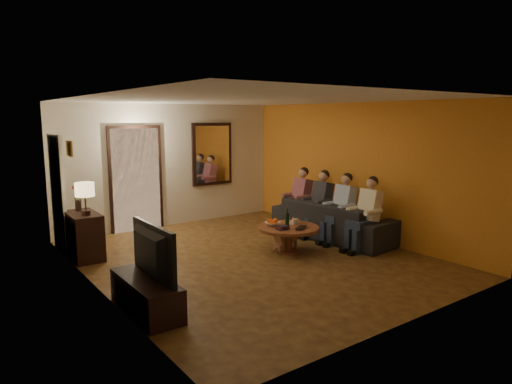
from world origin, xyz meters
TOP-DOWN VIEW (x-y plane):
  - floor at (0.00, 0.00)m, footprint 5.00×6.00m
  - ceiling at (0.00, 0.00)m, footprint 5.00×6.00m
  - back_wall at (0.00, 3.00)m, footprint 5.00×0.02m
  - front_wall at (0.00, -3.00)m, footprint 5.00×0.02m
  - left_wall at (-2.50, 0.00)m, footprint 0.02×6.00m
  - right_wall at (2.50, 0.00)m, footprint 0.02×6.00m
  - orange_accent at (2.49, 0.00)m, footprint 0.01×6.00m
  - kitchen_doorway at (-0.80, 2.98)m, footprint 1.00×0.06m
  - door_trim at (-0.80, 2.97)m, footprint 1.12×0.04m
  - fridge_glimpse at (-0.55, 2.98)m, footprint 0.45×0.03m
  - mirror_frame at (1.00, 2.96)m, footprint 1.00×0.05m
  - mirror_glass at (1.00, 2.93)m, footprint 0.86×0.02m
  - white_door at (-2.46, 2.30)m, footprint 0.06×0.85m
  - framed_art at (-2.47, 1.30)m, footprint 0.03×0.28m
  - art_canvas at (-2.46, 1.30)m, footprint 0.01×0.22m
  - dresser at (-2.25, 1.64)m, footprint 0.45×0.86m
  - table_lamp at (-2.25, 1.42)m, footprint 0.30×0.30m
  - flower_vase at (-2.25, 1.86)m, footprint 0.14×0.14m
  - tv_stand at (-2.25, -0.97)m, footprint 0.45×1.25m
  - tv at (-2.25, -0.97)m, footprint 1.12×0.15m
  - sofa at (2.04, 0.13)m, footprint 2.57×1.18m
  - person_a at (1.94, -0.77)m, footprint 0.60×0.40m
  - person_b at (1.94, -0.17)m, footprint 0.60×0.40m
  - person_c at (1.94, 0.43)m, footprint 0.60×0.40m
  - person_d at (1.94, 1.03)m, footprint 0.60×0.40m
  - dog at (0.78, 0.04)m, footprint 0.58×0.28m
  - coffee_table at (0.73, -0.07)m, footprint 1.32×1.32m
  - bowl at (0.55, 0.15)m, footprint 0.26×0.26m
  - oranges at (0.55, 0.15)m, footprint 0.20×0.20m
  - wine_bottle at (0.78, 0.03)m, footprint 0.07×0.07m
  - wine_glass at (0.91, -0.02)m, footprint 0.06×0.06m
  - book_stack at (0.51, -0.17)m, footprint 0.20×0.15m
  - laptop at (0.83, -0.35)m, footprint 0.39×0.35m

SIDE VIEW (x-z plane):
  - floor at x=0.00m, z-range -0.01..0.01m
  - tv_stand at x=-2.25m, z-range 0.00..0.42m
  - coffee_table at x=0.73m, z-range 0.00..0.45m
  - dog at x=0.78m, z-range 0.00..0.56m
  - sofa at x=2.04m, z-range 0.00..0.73m
  - dresser at x=-2.25m, z-range 0.00..0.77m
  - laptop at x=0.83m, z-range 0.45..0.48m
  - bowl at x=0.55m, z-range 0.45..0.51m
  - book_stack at x=0.51m, z-range 0.45..0.52m
  - wine_glass at x=0.91m, z-range 0.45..0.55m
  - oranges at x=0.55m, z-range 0.51..0.59m
  - person_a at x=1.94m, z-range 0.00..1.20m
  - person_b at x=1.94m, z-range 0.00..1.20m
  - person_c at x=1.94m, z-range 0.00..1.20m
  - person_d at x=1.94m, z-range 0.00..1.20m
  - wine_bottle at x=0.78m, z-range 0.45..0.76m
  - tv at x=-2.25m, z-range 0.42..1.06m
  - fridge_glimpse at x=-0.55m, z-range 0.05..1.75m
  - flower_vase at x=-2.25m, z-range 0.77..1.21m
  - white_door at x=-2.46m, z-range 0.00..2.04m
  - table_lamp at x=-2.25m, z-range 0.77..1.31m
  - kitchen_doorway at x=-0.80m, z-range 0.00..2.10m
  - door_trim at x=-0.80m, z-range -0.06..2.16m
  - back_wall at x=0.00m, z-range 0.00..2.60m
  - front_wall at x=0.00m, z-range 0.00..2.60m
  - left_wall at x=-2.50m, z-range 0.00..2.60m
  - right_wall at x=2.50m, z-range 0.00..2.60m
  - orange_accent at x=2.49m, z-range 0.00..2.60m
  - mirror_frame at x=1.00m, z-range 0.80..2.20m
  - mirror_glass at x=1.00m, z-range 0.87..2.13m
  - framed_art at x=-2.47m, z-range 1.73..1.97m
  - art_canvas at x=-2.46m, z-range 1.76..1.94m
  - ceiling at x=0.00m, z-range 2.60..2.60m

